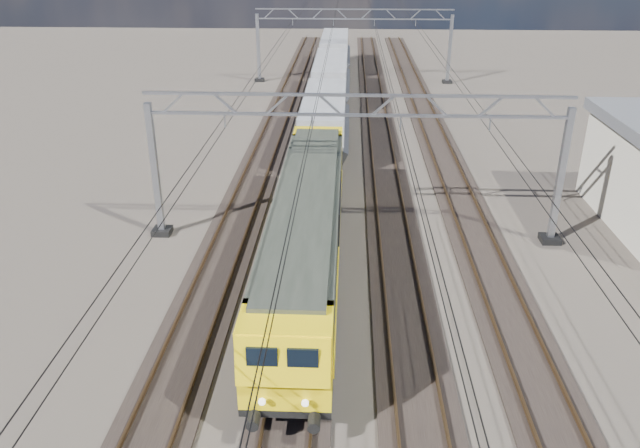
{
  "coord_description": "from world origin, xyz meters",
  "views": [
    {
      "loc": [
        -0.36,
        -23.56,
        13.46
      ],
      "look_at": [
        -1.47,
        0.34,
        2.4
      ],
      "focal_mm": 35.0,
      "sensor_mm": 36.0,
      "label": 1
    }
  ],
  "objects_px": {
    "catenary_gantry_far": "(353,43)",
    "locomotive": "(307,227)",
    "hopper_wagon_lead": "(324,118)",
    "hopper_wagon_third": "(335,49)",
    "hopper_wagon_mid": "(331,76)",
    "catenary_gantry_mid": "(355,162)"
  },
  "relations": [
    {
      "from": "catenary_gantry_mid",
      "to": "hopper_wagon_lead",
      "type": "height_order",
      "value": "catenary_gantry_mid"
    },
    {
      "from": "catenary_gantry_far",
      "to": "hopper_wagon_mid",
      "type": "relative_size",
      "value": 1.53
    },
    {
      "from": "hopper_wagon_lead",
      "to": "hopper_wagon_third",
      "type": "relative_size",
      "value": 1.0
    },
    {
      "from": "catenary_gantry_far",
      "to": "locomotive",
      "type": "distance_m",
      "value": 39.94
    },
    {
      "from": "locomotive",
      "to": "hopper_wagon_lead",
      "type": "relative_size",
      "value": 1.62
    },
    {
      "from": "catenary_gantry_mid",
      "to": "locomotive",
      "type": "bearing_deg",
      "value": -117.42
    },
    {
      "from": "catenary_gantry_mid",
      "to": "hopper_wagon_mid",
      "type": "bearing_deg",
      "value": 94.08
    },
    {
      "from": "hopper_wagon_mid",
      "to": "hopper_wagon_third",
      "type": "bearing_deg",
      "value": 90.0
    },
    {
      "from": "catenary_gantry_far",
      "to": "locomotive",
      "type": "height_order",
      "value": "catenary_gantry_far"
    },
    {
      "from": "hopper_wagon_lead",
      "to": "locomotive",
      "type": "bearing_deg",
      "value": -90.0
    },
    {
      "from": "catenary_gantry_far",
      "to": "hopper_wagon_mid",
      "type": "xyz_separation_m",
      "value": [
        -2.0,
        -7.96,
        -1.67
      ]
    },
    {
      "from": "catenary_gantry_far",
      "to": "hopper_wagon_lead",
      "type": "bearing_deg",
      "value": -95.16
    },
    {
      "from": "hopper_wagon_mid",
      "to": "hopper_wagon_third",
      "type": "xyz_separation_m",
      "value": [
        0.0,
        14.2,
        0.0
      ]
    },
    {
      "from": "hopper_wagon_mid",
      "to": "hopper_wagon_third",
      "type": "height_order",
      "value": "same"
    },
    {
      "from": "locomotive",
      "to": "hopper_wagon_third",
      "type": "bearing_deg",
      "value": 90.0
    },
    {
      "from": "locomotive",
      "to": "hopper_wagon_mid",
      "type": "height_order",
      "value": "locomotive"
    },
    {
      "from": "catenary_gantry_mid",
      "to": "hopper_wagon_third",
      "type": "bearing_deg",
      "value": 92.71
    },
    {
      "from": "locomotive",
      "to": "hopper_wagon_mid",
      "type": "xyz_separation_m",
      "value": [
        -0.0,
        31.9,
        -0.09
      ]
    },
    {
      "from": "locomotive",
      "to": "hopper_wagon_third",
      "type": "xyz_separation_m",
      "value": [
        -0.0,
        46.1,
        -0.09
      ]
    },
    {
      "from": "catenary_gantry_mid",
      "to": "hopper_wagon_third",
      "type": "distance_m",
      "value": 42.32
    },
    {
      "from": "catenary_gantry_far",
      "to": "locomotive",
      "type": "bearing_deg",
      "value": -92.87
    },
    {
      "from": "hopper_wagon_mid",
      "to": "locomotive",
      "type": "bearing_deg",
      "value": -90.0
    }
  ]
}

